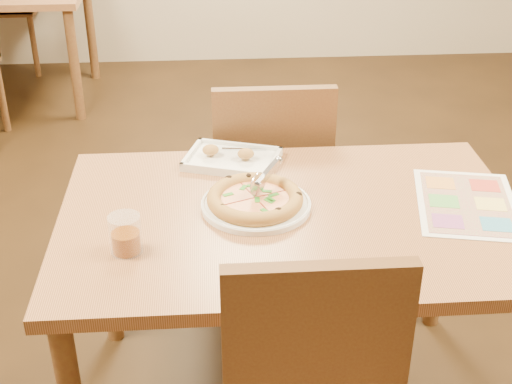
{
  "coord_description": "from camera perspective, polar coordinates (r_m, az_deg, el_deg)",
  "views": [
    {
      "loc": [
        -0.22,
        -1.7,
        1.75
      ],
      "look_at": [
        -0.1,
        0.04,
        0.77
      ],
      "focal_mm": 50.0,
      "sensor_mm": 36.0,
      "label": 1
    }
  ],
  "objects": [
    {
      "name": "dining_table",
      "position": [
        2.05,
        2.75,
        -3.79
      ],
      "size": [
        1.3,
        0.85,
        0.72
      ],
      "color": "#A76C42",
      "rests_on": "ground"
    },
    {
      "name": "plate",
      "position": [
        2.02,
        0.0,
        -1.03
      ],
      "size": [
        0.4,
        0.4,
        0.02
      ],
      "primitive_type": "cylinder",
      "rotation": [
        0.0,
        0.0,
        0.37
      ],
      "color": "white",
      "rests_on": "dining_table"
    },
    {
      "name": "menu",
      "position": [
        2.13,
        16.52,
        -0.87
      ],
      "size": [
        0.35,
        0.44,
        0.0
      ],
      "primitive_type": "cube",
      "rotation": [
        0.0,
        0.0,
        -0.2
      ],
      "color": "white",
      "rests_on": "dining_table"
    },
    {
      "name": "appetizer_tray",
      "position": [
        2.27,
        -1.96,
        2.63
      ],
      "size": [
        0.33,
        0.28,
        0.06
      ],
      "rotation": [
        0.0,
        0.0,
        -0.32
      ],
      "color": "silver",
      "rests_on": "dining_table"
    },
    {
      "name": "glass_tumbler",
      "position": [
        1.84,
        -10.39,
        -3.52
      ],
      "size": [
        0.08,
        0.08,
        0.1
      ],
      "rotation": [
        0.0,
        0.0,
        -0.34
      ],
      "color": "#7E3A09",
      "rests_on": "dining_table"
    },
    {
      "name": "pizza_cutter",
      "position": [
        2.02,
        0.74,
        1.31
      ],
      "size": [
        0.1,
        0.11,
        0.08
      ],
      "rotation": [
        0.0,
        0.0,
        0.85
      ],
      "color": "silver",
      "rests_on": "pizza"
    },
    {
      "name": "chair_far",
      "position": [
        2.6,
        1.22,
        2.15
      ],
      "size": [
        0.42,
        0.42,
        0.47
      ],
      "rotation": [
        0.0,
        0.0,
        3.14
      ],
      "color": "brown",
      "rests_on": "ground"
    },
    {
      "name": "pizza",
      "position": [
        2.01,
        -0.08,
        -0.55
      ],
      "size": [
        0.27,
        0.27,
        0.04
      ],
      "rotation": [
        0.0,
        0.0,
        0.38
      ],
      "color": "#C58C43",
      "rests_on": "plate"
    }
  ]
}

